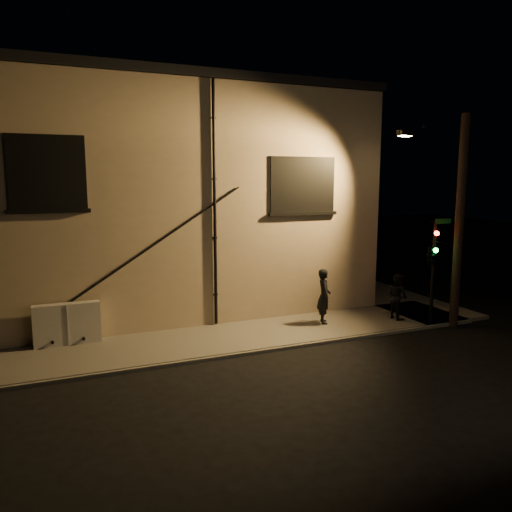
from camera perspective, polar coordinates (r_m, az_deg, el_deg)
name	(u,v)px	position (r m, az deg, el deg)	size (l,w,h in m)	color
ground	(300,347)	(15.94, 5.08, -10.27)	(90.00, 90.00, 0.00)	black
sidewalk	(276,308)	(20.21, 2.31, -5.94)	(21.00, 16.00, 0.12)	#5A5751
building	(146,197)	(22.67, -12.48, 6.59)	(16.20, 12.23, 8.80)	tan
utility_cabinet	(67,324)	(16.60, -20.78, -7.27)	(1.97, 0.33, 1.30)	#BAB6B1
pedestrian_a	(324,296)	(17.86, 7.77, -4.57)	(0.71, 0.47, 1.95)	black
pedestrian_b	(397,296)	(18.99, 15.85, -4.43)	(0.82, 0.64, 1.69)	black
traffic_signal	(432,254)	(18.45, 19.44, 0.25)	(1.16, 2.15, 3.70)	black
streetlamp_pole	(456,217)	(18.61, 21.94, 4.17)	(2.03, 1.39, 7.38)	black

